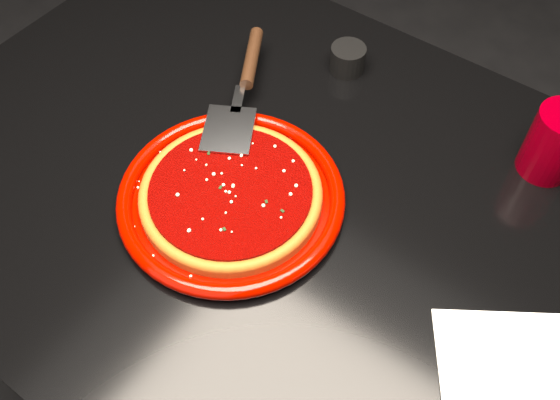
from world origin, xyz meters
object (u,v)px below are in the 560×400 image
object	(u,v)px
table	(297,323)
pizza_server	(242,89)
cup	(555,143)
ramekin	(348,59)
plate	(231,197)

from	to	relation	value
table	pizza_server	world-z (taller)	pizza_server
pizza_server	cup	bearing A→B (deg)	-8.86
ramekin	cup	bearing A→B (deg)	-1.53
table	ramekin	bearing A→B (deg)	110.18
pizza_server	ramekin	size ratio (longest dim) A/B	5.36
pizza_server	cup	distance (m)	0.45
plate	cup	world-z (taller)	cup
plate	ramekin	world-z (taller)	ramekin
plate	ramekin	distance (m)	0.32
plate	pizza_server	bearing A→B (deg)	122.69
table	pizza_server	distance (m)	0.46
plate	pizza_server	xyz separation A→B (m)	(-0.10, 0.15, 0.03)
table	plate	bearing A→B (deg)	-147.90
plate	pizza_server	size ratio (longest dim) A/B	1.03
table	cup	distance (m)	0.55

